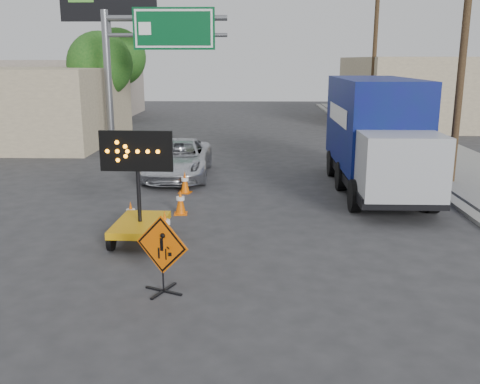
{
  "coord_description": "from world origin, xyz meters",
  "views": [
    {
      "loc": [
        0.84,
        -9.14,
        4.44
      ],
      "look_at": [
        0.53,
        2.3,
        1.59
      ],
      "focal_mm": 40.0,
      "sensor_mm": 36.0,
      "label": 1
    }
  ],
  "objects_px": {
    "arrow_board": "(140,217)",
    "pickup_truck": "(178,159)",
    "box_truck": "(376,141)",
    "construction_sign": "(162,252)"
  },
  "relations": [
    {
      "from": "construction_sign",
      "to": "pickup_truck",
      "type": "xyz_separation_m",
      "value": [
        -1.18,
        10.57,
        -0.11
      ]
    },
    {
      "from": "construction_sign",
      "to": "arrow_board",
      "type": "xyz_separation_m",
      "value": [
        -1.06,
        2.97,
        -0.2
      ]
    },
    {
      "from": "box_truck",
      "to": "arrow_board",
      "type": "bearing_deg",
      "value": -140.94
    },
    {
      "from": "construction_sign",
      "to": "arrow_board",
      "type": "height_order",
      "value": "arrow_board"
    },
    {
      "from": "arrow_board",
      "to": "pickup_truck",
      "type": "bearing_deg",
      "value": 92.96
    },
    {
      "from": "arrow_board",
      "to": "construction_sign",
      "type": "bearing_deg",
      "value": -68.13
    },
    {
      "from": "arrow_board",
      "to": "pickup_truck",
      "type": "distance_m",
      "value": 7.6
    },
    {
      "from": "arrow_board",
      "to": "pickup_truck",
      "type": "height_order",
      "value": "arrow_board"
    },
    {
      "from": "box_truck",
      "to": "pickup_truck",
      "type": "bearing_deg",
      "value": 164.6
    },
    {
      "from": "construction_sign",
      "to": "arrow_board",
      "type": "relative_size",
      "value": 0.56
    }
  ]
}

